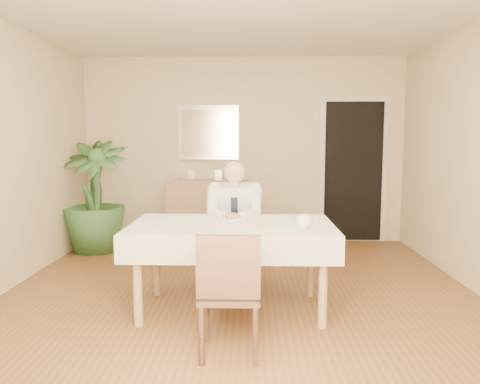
{
  "coord_description": "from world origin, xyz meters",
  "views": [
    {
      "loc": [
        0.11,
        -4.16,
        1.47
      ],
      "look_at": [
        0.0,
        0.35,
        0.95
      ],
      "focal_mm": 35.0,
      "sensor_mm": 36.0,
      "label": 1
    }
  ],
  "objects_px": {
    "chair_far": "(235,234)",
    "chair_near": "(229,289)",
    "seated_man": "(234,219)",
    "sideboard": "(208,211)",
    "potted_palm": "(94,196)",
    "dining_table": "(232,233)",
    "coffee_mug": "(304,221)"
  },
  "relations": [
    {
      "from": "chair_far",
      "to": "coffee_mug",
      "type": "distance_m",
      "value": 1.25
    },
    {
      "from": "chair_far",
      "to": "chair_near",
      "type": "relative_size",
      "value": 1.0
    },
    {
      "from": "coffee_mug",
      "to": "sideboard",
      "type": "relative_size",
      "value": 0.12
    },
    {
      "from": "sideboard",
      "to": "potted_palm",
      "type": "relative_size",
      "value": 0.77
    },
    {
      "from": "chair_near",
      "to": "sideboard",
      "type": "bearing_deg",
      "value": 97.63
    },
    {
      "from": "sideboard",
      "to": "potted_palm",
      "type": "height_order",
      "value": "potted_palm"
    },
    {
      "from": "dining_table",
      "to": "potted_palm",
      "type": "bearing_deg",
      "value": 132.29
    },
    {
      "from": "chair_near",
      "to": "coffee_mug",
      "type": "height_order",
      "value": "chair_near"
    },
    {
      "from": "chair_far",
      "to": "seated_man",
      "type": "relative_size",
      "value": 0.69
    },
    {
      "from": "seated_man",
      "to": "sideboard",
      "type": "relative_size",
      "value": 1.12
    },
    {
      "from": "potted_palm",
      "to": "dining_table",
      "type": "bearing_deg",
      "value": -47.96
    },
    {
      "from": "dining_table",
      "to": "seated_man",
      "type": "xyz_separation_m",
      "value": [
        0.0,
        0.59,
        0.02
      ]
    },
    {
      "from": "dining_table",
      "to": "sideboard",
      "type": "xyz_separation_m",
      "value": [
        -0.44,
        2.59,
        -0.22
      ]
    },
    {
      "from": "dining_table",
      "to": "seated_man",
      "type": "height_order",
      "value": "seated_man"
    },
    {
      "from": "seated_man",
      "to": "sideboard",
      "type": "bearing_deg",
      "value": 102.48
    },
    {
      "from": "dining_table",
      "to": "chair_near",
      "type": "bearing_deg",
      "value": -88.54
    },
    {
      "from": "coffee_mug",
      "to": "sideboard",
      "type": "bearing_deg",
      "value": 110.45
    },
    {
      "from": "chair_far",
      "to": "potted_palm",
      "type": "relative_size",
      "value": 0.6
    },
    {
      "from": "seated_man",
      "to": "potted_palm",
      "type": "relative_size",
      "value": 0.86
    },
    {
      "from": "coffee_mug",
      "to": "seated_man",
      "type": "bearing_deg",
      "value": 127.56
    },
    {
      "from": "coffee_mug",
      "to": "chair_near",
      "type": "bearing_deg",
      "value": -128.0
    },
    {
      "from": "chair_far",
      "to": "coffee_mug",
      "type": "height_order",
      "value": "chair_far"
    },
    {
      "from": "chair_far",
      "to": "chair_near",
      "type": "bearing_deg",
      "value": -97.15
    },
    {
      "from": "dining_table",
      "to": "seated_man",
      "type": "distance_m",
      "value": 0.59
    },
    {
      "from": "dining_table",
      "to": "chair_far",
      "type": "xyz_separation_m",
      "value": [
        0.0,
        0.88,
        -0.18
      ]
    },
    {
      "from": "chair_near",
      "to": "seated_man",
      "type": "distance_m",
      "value": 1.51
    },
    {
      "from": "dining_table",
      "to": "coffee_mug",
      "type": "xyz_separation_m",
      "value": [
        0.59,
        -0.17,
        0.14
      ]
    },
    {
      "from": "seated_man",
      "to": "sideboard",
      "type": "height_order",
      "value": "seated_man"
    },
    {
      "from": "seated_man",
      "to": "coffee_mug",
      "type": "xyz_separation_m",
      "value": [
        0.59,
        -0.77,
        0.11
      ]
    },
    {
      "from": "seated_man",
      "to": "coffee_mug",
      "type": "relative_size",
      "value": 9.25
    },
    {
      "from": "chair_near",
      "to": "sideboard",
      "type": "distance_m",
      "value": 3.53
    },
    {
      "from": "dining_table",
      "to": "chair_far",
      "type": "bearing_deg",
      "value": 90.25
    }
  ]
}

